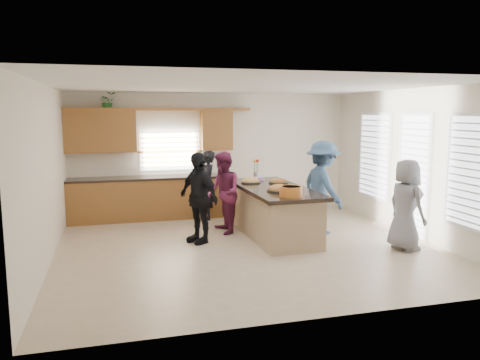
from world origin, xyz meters
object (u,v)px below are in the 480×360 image
object	(u,v)px
island	(273,213)
salad_bowl	(291,191)
woman_left_back	(207,185)
woman_left_front	(198,198)
woman_right_front	(406,205)
woman_right_back	(323,187)
woman_left_mid	(223,193)

from	to	relation	value
island	salad_bowl	world-z (taller)	salad_bowl
woman_left_back	woman_left_front	world-z (taller)	woman_left_front
salad_bowl	woman_right_front	xyz separation A→B (m)	(1.95, -0.43, -0.26)
woman_right_back	island	bearing A→B (deg)	82.10
island	woman_right_back	distance (m)	1.11
island	woman_left_back	bearing A→B (deg)	117.77
woman_left_mid	woman_right_front	xyz separation A→B (m)	(2.78, -1.90, -0.02)
woman_left_mid	woman_right_back	xyz separation A→B (m)	(1.89, -0.46, 0.11)
woman_left_front	woman_right_front	distance (m)	3.64
salad_bowl	woman_left_back	bearing A→B (deg)	108.25
salad_bowl	woman_left_back	size ratio (longest dim) A/B	0.25
woman_left_mid	woman_right_front	world-z (taller)	woman_left_mid
island	woman_left_back	distance (m)	1.99
woman_left_front	woman_right_front	xyz separation A→B (m)	(3.37, -1.37, -0.04)
woman_left_back	woman_left_mid	xyz separation A→B (m)	(0.07, -1.28, 0.04)
woman_left_back	woman_right_back	distance (m)	2.62
island	woman_right_back	size ratio (longest dim) A/B	1.50
woman_left_back	woman_right_back	xyz separation A→B (m)	(1.96, -1.74, 0.14)
woman_left_back	island	bearing A→B (deg)	41.64
woman_left_front	woman_right_front	world-z (taller)	woman_left_front
woman_left_mid	woman_left_front	xyz separation A→B (m)	(-0.58, -0.53, 0.03)
salad_bowl	woman_left_mid	world-z (taller)	woman_left_mid
island	woman_left_mid	bearing A→B (deg)	152.10
island	woman_right_front	size ratio (longest dim) A/B	1.73
salad_bowl	woman_right_back	distance (m)	1.47
salad_bowl	woman_right_back	size ratio (longest dim) A/B	0.21
woman_right_front	island	bearing A→B (deg)	44.55
woman_left_front	woman_right_front	bearing A→B (deg)	38.23
woman_left_back	woman_right_front	world-z (taller)	woman_right_front
woman_left_back	woman_right_back	size ratio (longest dim) A/B	0.84
island	woman_right_front	xyz separation A→B (m)	(1.90, -1.45, 0.33)
salad_bowl	island	bearing A→B (deg)	87.32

